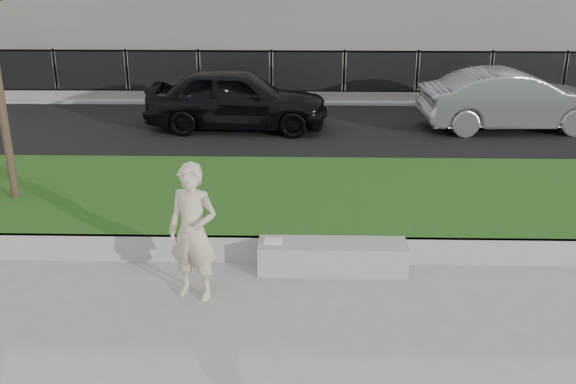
{
  "coord_description": "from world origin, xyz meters",
  "views": [
    {
      "loc": [
        0.39,
        -7.42,
        4.19
      ],
      "look_at": [
        0.18,
        1.2,
        1.04
      ],
      "focal_mm": 40.0,
      "sensor_mm": 36.0,
      "label": 1
    }
  ],
  "objects_px": {
    "stone_bench": "(332,257)",
    "car_silver": "(513,100)",
    "man": "(193,232)",
    "car_dark": "(237,99)",
    "book": "(273,241)"
  },
  "relations": [
    {
      "from": "car_silver",
      "to": "stone_bench",
      "type": "bearing_deg",
      "value": 144.75
    },
    {
      "from": "stone_bench",
      "to": "book",
      "type": "distance_m",
      "value": 0.87
    },
    {
      "from": "stone_bench",
      "to": "book",
      "type": "bearing_deg",
      "value": 179.61
    },
    {
      "from": "man",
      "to": "car_dark",
      "type": "distance_m",
      "value": 8.64
    },
    {
      "from": "book",
      "to": "man",
      "type": "bearing_deg",
      "value": -138.02
    },
    {
      "from": "man",
      "to": "car_dark",
      "type": "bearing_deg",
      "value": 108.69
    },
    {
      "from": "man",
      "to": "car_silver",
      "type": "height_order",
      "value": "man"
    },
    {
      "from": "stone_bench",
      "to": "car_dark",
      "type": "xyz_separation_m",
      "value": [
        -2.12,
        7.87,
        0.61
      ]
    },
    {
      "from": "stone_bench",
      "to": "car_silver",
      "type": "xyz_separation_m",
      "value": [
        4.87,
        7.95,
        0.58
      ]
    },
    {
      "from": "car_silver",
      "to": "car_dark",
      "type": "bearing_deg",
      "value": 86.92
    },
    {
      "from": "stone_bench",
      "to": "man",
      "type": "distance_m",
      "value": 2.09
    },
    {
      "from": "man",
      "to": "car_dark",
      "type": "relative_size",
      "value": 0.4
    },
    {
      "from": "stone_bench",
      "to": "car_silver",
      "type": "height_order",
      "value": "car_silver"
    },
    {
      "from": "stone_bench",
      "to": "book",
      "type": "height_order",
      "value": "book"
    },
    {
      "from": "car_dark",
      "to": "car_silver",
      "type": "xyz_separation_m",
      "value": [
        6.99,
        0.08,
        -0.02
      ]
    }
  ]
}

